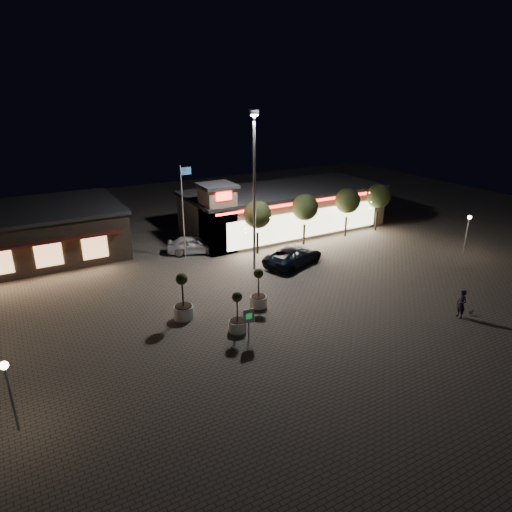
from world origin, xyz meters
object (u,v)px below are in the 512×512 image
pickup_truck (294,256)px  planter_left (183,305)px  pedestrian (461,304)px  white_sedan (194,245)px  valet_sign (249,319)px  planter_mid (237,319)px

pickup_truck → planter_left: 12.10m
pedestrian → white_sedan: bearing=-138.4°
planter_left → valet_sign: bearing=-61.9°
white_sedan → valet_sign: 15.58m
white_sedan → planter_left: bearing=178.2°
pickup_truck → pedestrian: bearing=178.5°
pickup_truck → white_sedan: (-6.16, 6.67, 0.01)m
white_sedan → planter_left: size_ratio=1.49×
pedestrian → valet_sign: 13.83m
pickup_truck → planter_left: bearing=91.2°
white_sedan → planter_left: planter_left is taller
planter_mid → valet_sign: planter_mid is taller
pedestrian → planter_mid: bearing=-98.8°
pickup_truck → planter_mid: (-9.08, -7.41, 0.02)m
planter_left → white_sedan: bearing=64.7°
white_sedan → pickup_truck: bearing=-113.8°
planter_mid → pedestrian: bearing=-22.7°
pedestrian → valet_sign: bearing=-94.2°
pickup_truck → planter_mid: planter_mid is taller
pedestrian → valet_sign: (-13.14, 4.29, 0.46)m
pickup_truck → white_sedan: bearing=23.3°
planter_mid → pickup_truck: bearing=39.2°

